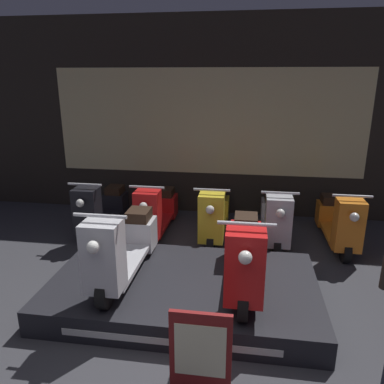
{
  "coord_description": "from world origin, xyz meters",
  "views": [
    {
      "loc": [
        0.66,
        -2.28,
        2.27
      ],
      "look_at": [
        0.03,
        1.96,
        0.94
      ],
      "focal_mm": 35.0,
      "sensor_mm": 36.0,
      "label": 1
    }
  ],
  "objects_px": {
    "scooter_display_right": "(245,256)",
    "scooter_backrow_2": "(215,215)",
    "scooter_display_left": "(123,247)",
    "scooter_backrow_1": "(157,212)",
    "scooter_backrow_0": "(102,209)",
    "scooter_backrow_4": "(338,222)",
    "scooter_backrow_3": "(275,218)",
    "price_sign_board": "(200,355)"
  },
  "relations": [
    {
      "from": "scooter_display_left",
      "to": "scooter_backrow_1",
      "type": "relative_size",
      "value": 1.0
    },
    {
      "from": "scooter_backrow_3",
      "to": "scooter_backrow_0",
      "type": "bearing_deg",
      "value": 180.0
    },
    {
      "from": "scooter_backrow_2",
      "to": "scooter_backrow_3",
      "type": "xyz_separation_m",
      "value": [
        0.86,
        0.0,
        0.0
      ]
    },
    {
      "from": "scooter_display_left",
      "to": "scooter_display_right",
      "type": "relative_size",
      "value": 1.0
    },
    {
      "from": "price_sign_board",
      "to": "scooter_backrow_0",
      "type": "bearing_deg",
      "value": 123.11
    },
    {
      "from": "scooter_display_right",
      "to": "scooter_display_left",
      "type": "bearing_deg",
      "value": 180.0
    },
    {
      "from": "scooter_backrow_2",
      "to": "scooter_backrow_4",
      "type": "height_order",
      "value": "same"
    },
    {
      "from": "scooter_display_right",
      "to": "scooter_backrow_2",
      "type": "xyz_separation_m",
      "value": [
        -0.45,
        1.75,
        -0.26
      ]
    },
    {
      "from": "price_sign_board",
      "to": "scooter_backrow_3",
      "type": "bearing_deg",
      "value": 76.28
    },
    {
      "from": "scooter_backrow_4",
      "to": "price_sign_board",
      "type": "xyz_separation_m",
      "value": [
        -1.56,
        -2.87,
        0.02
      ]
    },
    {
      "from": "scooter_backrow_3",
      "to": "price_sign_board",
      "type": "xyz_separation_m",
      "value": [
        -0.7,
        -2.87,
        0.02
      ]
    },
    {
      "from": "scooter_backrow_1",
      "to": "price_sign_board",
      "type": "relative_size",
      "value": 2.16
    },
    {
      "from": "scooter_backrow_1",
      "to": "scooter_backrow_3",
      "type": "distance_m",
      "value": 1.72
    },
    {
      "from": "scooter_backrow_0",
      "to": "price_sign_board",
      "type": "height_order",
      "value": "scooter_backrow_0"
    },
    {
      "from": "scooter_backrow_3",
      "to": "price_sign_board",
      "type": "height_order",
      "value": "scooter_backrow_3"
    },
    {
      "from": "scooter_backrow_3",
      "to": "scooter_backrow_4",
      "type": "bearing_deg",
      "value": 0.0
    },
    {
      "from": "scooter_backrow_2",
      "to": "scooter_display_right",
      "type": "bearing_deg",
      "value": -75.67
    },
    {
      "from": "scooter_backrow_0",
      "to": "scooter_backrow_2",
      "type": "bearing_deg",
      "value": 0.0
    },
    {
      "from": "scooter_display_right",
      "to": "scooter_backrow_0",
      "type": "bearing_deg",
      "value": 141.02
    },
    {
      "from": "scooter_backrow_0",
      "to": "scooter_backrow_1",
      "type": "bearing_deg",
      "value": 0.0
    },
    {
      "from": "scooter_display_left",
      "to": "scooter_backrow_0",
      "type": "height_order",
      "value": "scooter_display_left"
    },
    {
      "from": "scooter_display_right",
      "to": "price_sign_board",
      "type": "distance_m",
      "value": 1.18
    },
    {
      "from": "scooter_backrow_0",
      "to": "scooter_backrow_3",
      "type": "relative_size",
      "value": 1.0
    },
    {
      "from": "scooter_backrow_0",
      "to": "scooter_backrow_4",
      "type": "distance_m",
      "value": 3.43
    },
    {
      "from": "scooter_display_left",
      "to": "scooter_backrow_4",
      "type": "bearing_deg",
      "value": 35.02
    },
    {
      "from": "scooter_display_right",
      "to": "scooter_backrow_4",
      "type": "xyz_separation_m",
      "value": [
        1.27,
        1.75,
        -0.26
      ]
    },
    {
      "from": "scooter_backrow_0",
      "to": "scooter_backrow_2",
      "type": "height_order",
      "value": "same"
    },
    {
      "from": "scooter_backrow_1",
      "to": "scooter_backrow_3",
      "type": "xyz_separation_m",
      "value": [
        1.72,
        0.0,
        0.0
      ]
    },
    {
      "from": "scooter_backrow_0",
      "to": "scooter_backrow_3",
      "type": "xyz_separation_m",
      "value": [
        2.57,
        0.0,
        0.0
      ]
    },
    {
      "from": "scooter_backrow_0",
      "to": "scooter_display_right",
      "type": "bearing_deg",
      "value": -38.98
    },
    {
      "from": "scooter_backrow_0",
      "to": "scooter_backrow_3",
      "type": "height_order",
      "value": "same"
    },
    {
      "from": "scooter_backrow_4",
      "to": "scooter_display_right",
      "type": "bearing_deg",
      "value": -125.94
    },
    {
      "from": "scooter_backrow_2",
      "to": "price_sign_board",
      "type": "relative_size",
      "value": 2.16
    },
    {
      "from": "scooter_backrow_3",
      "to": "scooter_backrow_4",
      "type": "relative_size",
      "value": 1.0
    },
    {
      "from": "scooter_display_left",
      "to": "scooter_backrow_3",
      "type": "height_order",
      "value": "scooter_display_left"
    },
    {
      "from": "scooter_backrow_2",
      "to": "scooter_backrow_4",
      "type": "relative_size",
      "value": 1.0
    },
    {
      "from": "scooter_backrow_1",
      "to": "price_sign_board",
      "type": "xyz_separation_m",
      "value": [
        1.02,
        -2.87,
        0.02
      ]
    },
    {
      "from": "scooter_backrow_1",
      "to": "scooter_backrow_2",
      "type": "xyz_separation_m",
      "value": [
        0.86,
        0.0,
        0.0
      ]
    },
    {
      "from": "scooter_display_right",
      "to": "scooter_backrow_4",
      "type": "bearing_deg",
      "value": 54.06
    },
    {
      "from": "scooter_backrow_0",
      "to": "scooter_display_left",
      "type": "bearing_deg",
      "value": -61.91
    },
    {
      "from": "scooter_backrow_4",
      "to": "scooter_backrow_1",
      "type": "bearing_deg",
      "value": 180.0
    },
    {
      "from": "scooter_display_left",
      "to": "scooter_backrow_2",
      "type": "distance_m",
      "value": 1.94
    }
  ]
}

